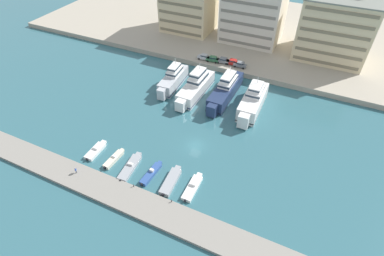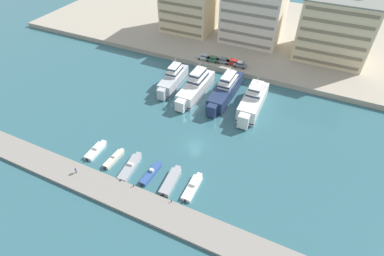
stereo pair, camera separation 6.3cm
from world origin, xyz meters
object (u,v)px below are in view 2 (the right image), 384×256
at_px(yacht_white_center_left, 253,101).
at_px(motorboat_blue_center_left, 151,173).
at_px(motorboat_white_far_left, 96,150).
at_px(motorboat_white_center_right, 192,187).
at_px(yacht_silver_far_left, 173,79).
at_px(pedestrian_near_edge, 76,170).
at_px(car_green_left, 213,59).
at_px(car_silver_far_left, 204,57).
at_px(motorboat_grey_center, 171,181).
at_px(motorboat_grey_mid_left, 130,167).
at_px(motorboat_cream_left, 114,159).
at_px(yacht_navy_mid_left, 226,90).
at_px(yacht_white_left, 196,86).
at_px(car_red_center_left, 233,62).
at_px(car_grey_center, 240,64).
at_px(car_grey_mid_left, 223,60).

xyz_separation_m(yacht_white_center_left, motorboat_blue_center_left, (-12.70, -31.37, -2.15)).
distance_m(motorboat_white_far_left, motorboat_white_center_right, 24.56).
height_order(yacht_silver_far_left, pedestrian_near_edge, yacht_silver_far_left).
relative_size(motorboat_blue_center_left, car_green_left, 1.72).
bearing_deg(car_green_left, car_silver_far_left, 178.78).
height_order(car_green_left, pedestrian_near_edge, car_green_left).
bearing_deg(car_green_left, motorboat_grey_center, -77.81).
height_order(motorboat_white_center_right, pedestrian_near_edge, pedestrian_near_edge).
bearing_deg(motorboat_grey_mid_left, motorboat_cream_left, 174.56).
bearing_deg(pedestrian_near_edge, motorboat_cream_left, 55.99).
height_order(yacht_navy_mid_left, car_green_left, yacht_navy_mid_left).
distance_m(car_silver_far_left, pedestrian_near_edge, 55.16).
bearing_deg(motorboat_grey_center, yacht_white_left, 105.59).
bearing_deg(yacht_navy_mid_left, car_green_left, 123.84).
bearing_deg(car_green_left, motorboat_blue_center_left, -83.35).
height_order(car_red_center_left, car_grey_center, same).
bearing_deg(car_grey_center, car_red_center_left, 170.03).
bearing_deg(motorboat_grey_center, car_red_center_left, 94.56).
distance_m(yacht_silver_far_left, car_green_left, 17.02).
xyz_separation_m(yacht_white_center_left, pedestrian_near_edge, (-26.98, -38.10, -1.01)).
xyz_separation_m(yacht_navy_mid_left, motorboat_white_far_left, (-19.32, -32.96, -2.02)).
bearing_deg(motorboat_cream_left, motorboat_grey_mid_left, -5.44).
bearing_deg(car_red_center_left, car_silver_far_left, -175.63).
bearing_deg(motorboat_cream_left, yacht_silver_far_left, 93.54).
bearing_deg(car_grey_center, pedestrian_near_edge, -107.95).
distance_m(motorboat_white_center_right, pedestrian_near_edge, 24.87).
distance_m(yacht_navy_mid_left, car_grey_mid_left, 16.55).
xyz_separation_m(yacht_silver_far_left, motorboat_grey_mid_left, (6.62, -32.58, -1.92)).
bearing_deg(car_grey_mid_left, motorboat_cream_left, -98.74).
xyz_separation_m(yacht_silver_far_left, motorboat_white_far_left, (-3.37, -31.78, -1.94)).
bearing_deg(yacht_white_center_left, motorboat_white_center_right, -95.92).
xyz_separation_m(motorboat_cream_left, motorboat_white_center_right, (19.20, 0.41, -0.05)).
distance_m(yacht_white_left, motorboat_grey_center, 32.80).
distance_m(yacht_white_center_left, motorboat_white_center_right, 31.16).
relative_size(motorboat_grey_mid_left, motorboat_white_center_right, 1.12).
height_order(motorboat_grey_mid_left, car_red_center_left, car_red_center_left).
distance_m(yacht_silver_far_left, motorboat_blue_center_left, 34.29).
bearing_deg(motorboat_white_far_left, pedestrian_near_edge, -83.73).
bearing_deg(car_grey_center, car_green_left, -177.96).
xyz_separation_m(car_grey_mid_left, pedestrian_near_edge, (-12.04, -55.32, -1.00)).
xyz_separation_m(yacht_white_center_left, car_grey_mid_left, (-14.94, 17.22, -0.01)).
bearing_deg(motorboat_white_far_left, car_red_center_left, 71.77).
xyz_separation_m(motorboat_grey_center, car_silver_far_left, (-13.51, 48.27, 2.07)).
distance_m(yacht_silver_far_left, pedestrian_near_edge, 39.00).
xyz_separation_m(yacht_white_center_left, motorboat_grey_center, (-7.89, -31.50, -2.08)).
bearing_deg(motorboat_white_center_right, car_silver_far_left, 110.89).
xyz_separation_m(motorboat_grey_center, car_grey_mid_left, (-7.05, 48.72, 2.07)).
height_order(car_red_center_left, pedestrian_near_edge, car_red_center_left).
bearing_deg(pedestrian_near_edge, yacht_white_center_left, 54.70).
relative_size(motorboat_cream_left, motorboat_white_center_right, 0.85).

